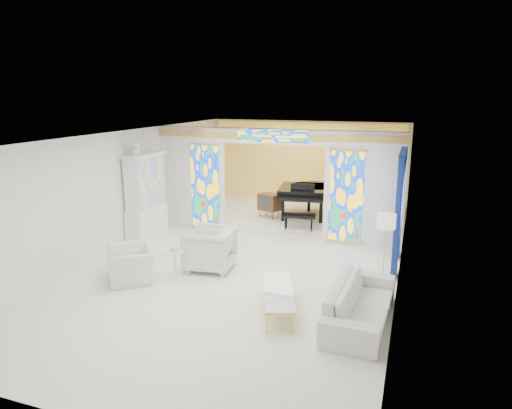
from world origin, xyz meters
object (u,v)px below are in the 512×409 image
at_px(sofa, 360,303).
at_px(tv_console, 269,202).
at_px(china_cabinet, 146,197).
at_px(armchair_right, 210,249).
at_px(coffee_table, 278,293).
at_px(grand_piano, 309,191).
at_px(armchair_left, 132,264).

distance_m(sofa, tv_console, 6.53).
bearing_deg(china_cabinet, armchair_right, -29.97).
xyz_separation_m(coffee_table, grand_piano, (-0.87, 6.23, 0.59)).
bearing_deg(sofa, grand_piano, 23.64).
relative_size(china_cabinet, grand_piano, 0.90).
height_order(coffee_table, grand_piano, grand_piano).
bearing_deg(china_cabinet, grand_piano, 40.33).
bearing_deg(tv_console, grand_piano, 49.10).
distance_m(armchair_left, sofa, 4.88).
distance_m(armchair_right, tv_console, 4.14).
xyz_separation_m(armchair_left, sofa, (4.88, -0.27, -0.01)).
bearing_deg(grand_piano, coffee_table, -90.29).
xyz_separation_m(coffee_table, tv_console, (-1.98, 5.62, 0.30)).
xyz_separation_m(armchair_right, grand_piano, (1.20, 4.74, 0.47)).
height_order(china_cabinet, tv_console, china_cabinet).
xyz_separation_m(armchair_left, tv_console, (1.42, 5.26, 0.30)).
xyz_separation_m(armchair_right, coffee_table, (2.08, -1.48, -0.12)).
bearing_deg(coffee_table, sofa, 3.19).
distance_m(armchair_left, tv_console, 5.46).
distance_m(grand_piano, tv_console, 1.30).
xyz_separation_m(armchair_right, sofa, (3.56, -1.40, -0.13)).
height_order(china_cabinet, armchair_left, china_cabinet).
height_order(coffee_table, tv_console, tv_console).
bearing_deg(armchair_left, sofa, 48.35).
distance_m(sofa, coffee_table, 1.48).
distance_m(armchair_left, armchair_right, 1.74).
relative_size(china_cabinet, armchair_left, 2.47).
relative_size(sofa, coffee_table, 1.30).
bearing_deg(tv_console, sofa, -37.70).
distance_m(armchair_right, grand_piano, 4.91).
relative_size(china_cabinet, coffee_table, 1.47).
bearing_deg(armchair_left, tv_console, 126.49).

